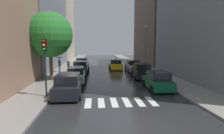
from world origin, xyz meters
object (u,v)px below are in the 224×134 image
(taxi_midroad, at_px, (115,64))
(pedestrian_foreground, at_px, (59,61))
(parked_car_left_second, at_px, (76,75))
(parked_car_left_nearest, at_px, (68,86))
(parked_car_left_fourth, at_px, (82,63))
(traffic_light_left_corner, at_px, (45,55))
(parked_car_left_third, at_px, (81,67))
(lamp_post_right, at_px, (146,45))
(pedestrian_by_kerb, at_px, (68,65))
(street_tree_left, at_px, (50,35))
(parked_car_right_nearest, at_px, (158,81))
(parked_car_right_third, at_px, (133,66))
(parked_car_right_second, at_px, (141,71))

(taxi_midroad, bearing_deg, pedestrian_foreground, 113.65)
(parked_car_left_second, xyz_separation_m, taxi_midroad, (5.34, 10.31, -0.01))
(parked_car_left_nearest, xyz_separation_m, pedestrian_foreground, (-2.91, 12.13, 0.92))
(parked_car_left_fourth, xyz_separation_m, traffic_light_left_corner, (-1.51, -17.56, 2.47))
(parked_car_left_third, height_order, parked_car_left_fourth, parked_car_left_fourth)
(lamp_post_right, bearing_deg, taxi_midroad, 137.72)
(parked_car_left_second, relative_size, lamp_post_right, 0.64)
(parked_car_left_nearest, height_order, pedestrian_foreground, pedestrian_foreground)
(parked_car_left_third, relative_size, pedestrian_by_kerb, 2.86)
(parked_car_left_nearest, distance_m, street_tree_left, 7.91)
(parked_car_right_nearest, height_order, lamp_post_right, lamp_post_right)
(parked_car_right_third, xyz_separation_m, pedestrian_foreground, (-10.73, -1.01, 0.93))
(street_tree_left, distance_m, traffic_light_left_corner, 6.88)
(parked_car_right_third, distance_m, traffic_light_left_corner, 16.72)
(traffic_light_left_corner, bearing_deg, pedestrian_foreground, 95.99)
(parked_car_left_third, height_order, pedestrian_by_kerb, pedestrian_by_kerb)
(parked_car_right_nearest, height_order, parked_car_right_third, parked_car_right_third)
(parked_car_left_fourth, height_order, street_tree_left, street_tree_left)
(parked_car_left_second, bearing_deg, parked_car_left_nearest, 176.87)
(pedestrian_foreground, distance_m, lamp_post_right, 12.52)
(pedestrian_by_kerb, bearing_deg, parked_car_left_second, -26.66)
(parked_car_right_second, xyz_separation_m, pedestrian_by_kerb, (-9.31, 5.39, 0.19))
(parked_car_left_nearest, distance_m, taxi_midroad, 16.50)
(traffic_light_left_corner, bearing_deg, parked_car_right_nearest, 11.45)
(parked_car_right_nearest, distance_m, pedestrian_foreground, 15.11)
(parked_car_left_second, xyz_separation_m, lamp_post_right, (9.32, 6.69, 3.18))
(parked_car_left_fourth, height_order, parked_car_right_second, parked_car_right_second)
(parked_car_right_nearest, bearing_deg, pedestrian_by_kerb, 41.21)
(parked_car_left_fourth, xyz_separation_m, pedestrian_by_kerb, (-1.63, -4.72, 0.21))
(parked_car_left_nearest, relative_size, traffic_light_left_corner, 1.05)
(parked_car_left_nearest, xyz_separation_m, traffic_light_left_corner, (-1.59, -0.45, 2.47))
(parked_car_left_fourth, distance_m, parked_car_right_nearest, 17.51)
(parked_car_left_nearest, bearing_deg, pedestrian_by_kerb, 7.38)
(parked_car_right_nearest, xyz_separation_m, parked_car_right_second, (-0.10, 5.56, 0.06))
(parked_car_right_second, bearing_deg, lamp_post_right, -17.80)
(parked_car_left_fourth, bearing_deg, pedestrian_foreground, 150.99)
(taxi_midroad, height_order, traffic_light_left_corner, traffic_light_left_corner)
(parked_car_right_nearest, bearing_deg, traffic_light_left_corner, 101.97)
(parked_car_left_third, bearing_deg, taxi_midroad, -52.49)
(parked_car_left_nearest, height_order, lamp_post_right, lamp_post_right)
(parked_car_left_nearest, height_order, parked_car_right_second, parked_car_right_second)
(parked_car_left_third, xyz_separation_m, parked_car_left_fourth, (-0.19, 5.45, 0.01))
(street_tree_left, bearing_deg, parked_car_left_third, 63.36)
(street_tree_left, relative_size, traffic_light_left_corner, 1.72)
(parked_car_left_nearest, relative_size, pedestrian_foreground, 2.13)
(parked_car_left_third, xyz_separation_m, lamp_post_right, (9.30, 0.30, 3.15))
(pedestrian_foreground, bearing_deg, parked_car_left_nearest, -12.09)
(street_tree_left, bearing_deg, pedestrian_foreground, 92.18)
(parked_car_left_third, relative_size, parked_car_right_third, 1.04)
(parked_car_right_nearest, distance_m, taxi_midroad, 14.33)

